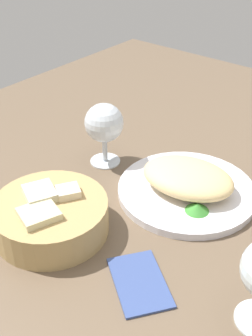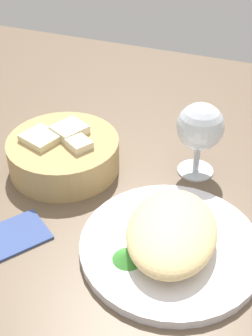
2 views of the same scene
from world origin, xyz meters
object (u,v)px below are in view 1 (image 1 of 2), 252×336
bread_basket (50,216)px  wine_glass_near (104,125)px  plate (187,191)px  folded_napkin (140,281)px

bread_basket → wine_glass_near: bearing=-71.6°
plate → bread_basket: bread_basket is taller
wine_glass_near → plate: bearing=-176.3°
bread_basket → wine_glass_near: wine_glass_near is taller
plate → bread_basket: (11.62, 22.24, 2.29)cm
plate → folded_napkin: plate is taller
wine_glass_near → folded_napkin: bearing=140.2°
plate → wine_glass_near: size_ratio=1.97×
wine_glass_near → folded_napkin: size_ratio=1.15×
bread_basket → wine_glass_near: 22.81cm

